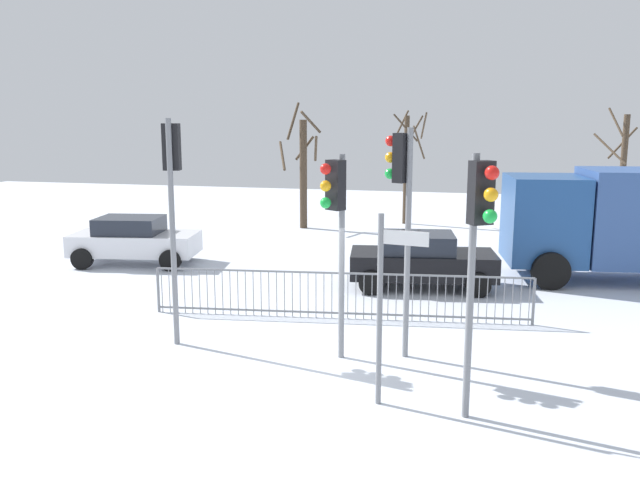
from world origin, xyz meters
TOP-DOWN VIEW (x-y plane):
  - ground_plane at (0.00, 0.00)m, footprint 60.00×60.00m
  - traffic_light_rear_left at (-2.88, 1.19)m, footprint 0.35×0.56m
  - traffic_light_mid_right at (1.55, 1.47)m, footprint 0.53×0.40m
  - traffic_light_foreground_right at (0.43, 0.95)m, footprint 0.43×0.50m
  - traffic_light_foreground_left at (2.95, -1.09)m, footprint 0.43×0.51m
  - direction_sign_post at (1.57, -0.81)m, footprint 0.78×0.19m
  - pedestrian_guard_railing at (-0.03, 3.50)m, footprint 8.50×1.10m
  - car_black_far at (1.50, 6.71)m, footprint 4.01×2.39m
  - car_white_trailing at (-7.41, 7.55)m, footprint 4.02×2.43m
  - bare_tree_left at (-4.11, 15.38)m, footprint 1.91×1.84m
  - bare_tree_centre at (-0.10, 17.52)m, footprint 1.49×1.63m
  - bare_tree_right at (8.27, 17.19)m, footprint 1.68×1.69m

SIDE VIEW (x-z plane):
  - ground_plane at x=0.00m, z-range 0.00..0.00m
  - pedestrian_guard_railing at x=-0.03m, z-range 0.02..1.09m
  - car_black_far at x=1.50m, z-range 0.03..1.50m
  - car_white_trailing at x=-7.41m, z-range 0.03..1.50m
  - direction_sign_post at x=1.57m, z-range 0.19..3.24m
  - bare_tree_left at x=-4.11m, z-range -0.10..4.99m
  - bare_tree_right at x=8.27m, z-range 0.03..4.89m
  - bare_tree_centre at x=-0.10m, z-range 0.18..4.97m
  - traffic_light_foreground_right at x=0.43m, z-range 0.89..4.74m
  - traffic_light_foreground_left at x=2.95m, z-range 0.93..4.92m
  - traffic_light_mid_right at x=1.55m, z-range 1.01..5.32m
  - traffic_light_rear_left at x=-2.88m, z-range 1.04..5.52m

